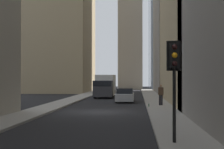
% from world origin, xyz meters
% --- Properties ---
extents(ground_plane, '(135.00, 135.00, 0.00)m').
position_xyz_m(ground_plane, '(0.00, 0.00, 0.00)').
color(ground_plane, black).
extents(sidewalk_right, '(90.00, 2.20, 0.14)m').
position_xyz_m(sidewalk_right, '(0.00, 4.50, 0.07)').
color(sidewalk_right, gray).
rests_on(sidewalk_right, ground_plane).
extents(sidewalk_left, '(90.00, 2.20, 0.14)m').
position_xyz_m(sidewalk_left, '(0.00, -4.50, 0.07)').
color(sidewalk_left, gray).
rests_on(sidewalk_left, ground_plane).
extents(building_left_far, '(15.58, 10.50, 30.02)m').
position_xyz_m(building_left_far, '(28.39, -10.59, 15.02)').
color(building_left_far, gray).
rests_on(building_left_far, ground_plane).
extents(building_right_far, '(14.03, 10.00, 25.57)m').
position_xyz_m(building_right_far, '(31.09, 10.60, 12.78)').
color(building_right_far, '#9E8966').
rests_on(building_right_far, ground_plane).
extents(church_spire, '(5.67, 5.67, 35.13)m').
position_xyz_m(church_spire, '(44.99, -1.14, 18.36)').
color(church_spire, gray).
rests_on(church_spire, ground_plane).
extents(delivery_truck, '(6.46, 2.25, 2.84)m').
position_xyz_m(delivery_truck, '(16.54, 1.40, 1.46)').
color(delivery_truck, silver).
rests_on(delivery_truck, ground_plane).
extents(sedan_silver, '(4.30, 1.78, 1.42)m').
position_xyz_m(sedan_silver, '(9.27, -1.40, 0.66)').
color(sedan_silver, '#B7BABF').
rests_on(sedan_silver, ground_plane).
extents(traffic_light_foreground, '(0.43, 0.52, 3.68)m').
position_xyz_m(traffic_light_foreground, '(-11.10, -3.99, 2.84)').
color(traffic_light_foreground, black).
rests_on(traffic_light_foreground, sidewalk_left).
extents(pedestrian, '(0.26, 0.44, 1.78)m').
position_xyz_m(pedestrian, '(4.32, -4.65, 1.11)').
color(pedestrian, black).
rests_on(pedestrian, sidewalk_left).
extents(discarded_bottle, '(0.07, 0.07, 0.27)m').
position_xyz_m(discarded_bottle, '(2.92, -3.59, 0.25)').
color(discarded_bottle, '#236033').
rests_on(discarded_bottle, sidewalk_left).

